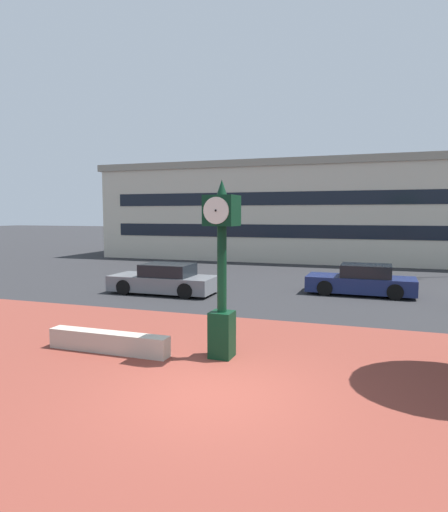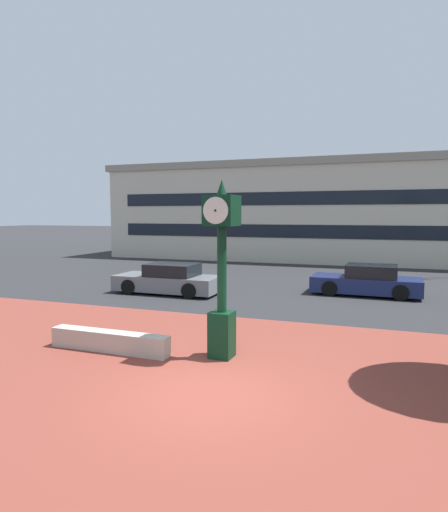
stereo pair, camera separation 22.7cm
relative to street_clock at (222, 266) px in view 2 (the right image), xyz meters
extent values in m
plane|color=#262628|center=(0.50, -2.05, -2.19)|extent=(200.00, 200.00, 0.00)
cube|color=brown|center=(0.50, -1.05, -2.18)|extent=(44.00, 10.00, 0.01)
cube|color=#ADA393|center=(-2.77, -0.52, -1.94)|extent=(3.20, 0.42, 0.50)
cube|color=black|center=(0.00, 0.00, -1.64)|extent=(0.55, 0.55, 1.10)
cylinder|color=black|center=(0.00, 0.00, -0.08)|extent=(0.22, 0.22, 2.01)
cube|color=black|center=(0.00, 0.00, 1.27)|extent=(0.73, 0.73, 0.70)
cylinder|color=silver|center=(0.01, 0.37, 1.27)|extent=(0.60, 0.05, 0.60)
sphere|color=black|center=(0.01, 0.39, 1.27)|extent=(0.05, 0.05, 0.05)
cylinder|color=silver|center=(-0.01, -0.37, 1.27)|extent=(0.60, 0.05, 0.60)
sphere|color=black|center=(-0.01, -0.39, 1.27)|extent=(0.05, 0.05, 0.05)
cone|color=black|center=(0.00, 0.00, 1.80)|extent=(0.25, 0.25, 0.36)
cube|color=slate|center=(-5.10, 7.19, -1.75)|extent=(4.53, 1.85, 0.64)
cube|color=black|center=(-4.88, 7.19, -1.19)|extent=(2.09, 1.58, 0.56)
cylinder|color=black|center=(-6.51, 6.34, -1.87)|extent=(0.64, 0.22, 0.64)
cylinder|color=black|center=(-6.50, 8.05, -1.87)|extent=(0.64, 0.22, 0.64)
cylinder|color=black|center=(-3.70, 6.33, -1.87)|extent=(0.64, 0.22, 0.64)
cylinder|color=black|center=(-3.70, 8.04, -1.87)|extent=(0.64, 0.22, 0.64)
cube|color=navy|center=(2.92, 9.60, -1.75)|extent=(4.45, 1.86, 0.64)
cube|color=black|center=(3.14, 9.59, -1.19)|extent=(2.07, 1.55, 0.56)
cylinder|color=black|center=(1.53, 8.83, -1.87)|extent=(0.65, 0.24, 0.64)
cylinder|color=black|center=(1.58, 10.44, -1.87)|extent=(0.65, 0.24, 0.64)
cylinder|color=black|center=(4.26, 8.75, -1.87)|extent=(0.65, 0.24, 0.64)
cylinder|color=black|center=(4.30, 10.36, -1.87)|extent=(0.65, 0.24, 0.64)
cube|color=beige|center=(-0.88, 26.02, 1.15)|extent=(31.49, 12.01, 6.67)
cube|color=gray|center=(-0.88, 26.02, 4.73)|extent=(32.12, 12.25, 0.50)
cube|color=black|center=(-0.88, 19.99, 0.04)|extent=(28.34, 0.04, 0.90)
cube|color=black|center=(-0.88, 19.99, 2.26)|extent=(28.34, 0.04, 0.90)
camera|label=1|loc=(3.25, -9.56, 1.19)|focal=30.71mm
camera|label=2|loc=(3.47, -9.49, 1.19)|focal=30.71mm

